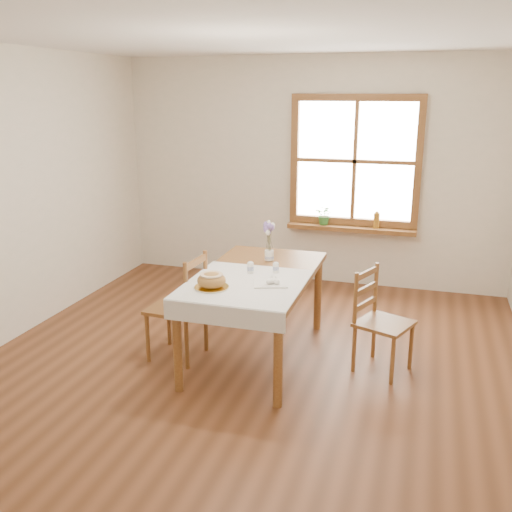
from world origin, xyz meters
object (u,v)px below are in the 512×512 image
Objects in this scene: dining_table at (256,283)px; flower_vase at (269,256)px; chair_right at (384,322)px; bread_plate at (212,287)px; chair_left at (176,306)px.

dining_table is 0.40m from flower_vase.
bread_plate is (-1.27, -0.53, 0.34)m from chair_right.
flower_vase reaches higher than dining_table.
chair_right is at bearing 101.80° from chair_left.
bread_plate is at bearing 134.70° from chair_right.
chair_left is at bearing -138.37° from flower_vase.
chair_right is at bearing -17.26° from flower_vase.
chair_left is 0.93m from flower_vase.
chair_right is 1.17m from flower_vase.
flower_vase is (0.65, 0.58, 0.34)m from chair_left.
chair_right is 1.42m from bread_plate.
flower_vase is (-1.06, 0.33, 0.37)m from chair_right.
flower_vase is at bearing 94.73° from chair_right.
chair_right reaches higher than dining_table.
dining_table is at bearing 110.64° from chair_left.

